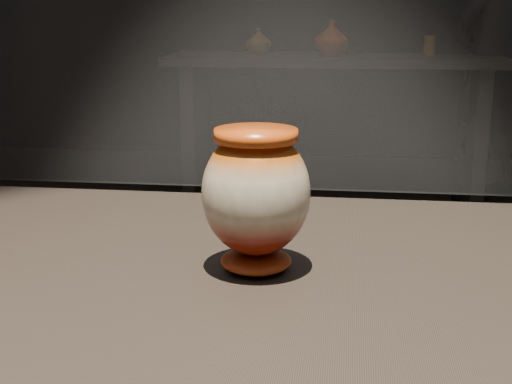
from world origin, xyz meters
TOP-DOWN VIEW (x-y plane):
  - main_vase at (0.17, 0.06)m, footprint 0.15×0.15m
  - back_shelf at (0.18, 3.63)m, footprint 2.00×0.60m
  - back_vase_left at (-0.28, 3.66)m, footprint 0.18×0.18m
  - back_vase_mid at (0.16, 3.60)m, footprint 0.20×0.20m
  - back_vase_right at (0.73, 3.66)m, footprint 0.07×0.07m
  - visitor at (1.13, 3.81)m, footprint 0.74×0.73m

SIDE VIEW (x-z plane):
  - back_shelf at x=0.18m, z-range 0.19..1.09m
  - visitor at x=1.13m, z-range 0.00..1.72m
  - back_vase_right at x=0.73m, z-range 0.90..1.02m
  - back_vase_left at x=-0.28m, z-range 0.90..1.06m
  - main_vase at x=0.17m, z-range 0.91..1.08m
  - back_vase_mid at x=0.16m, z-range 0.90..1.11m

